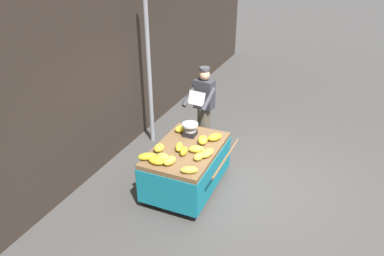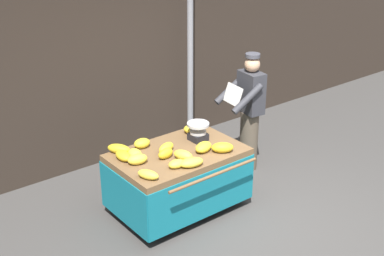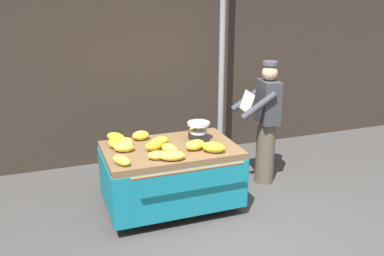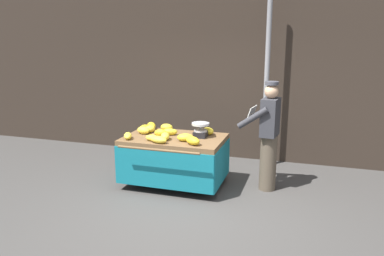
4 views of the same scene
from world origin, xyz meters
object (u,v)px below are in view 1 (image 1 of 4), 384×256
Objects in this scene: banana_bunch_0 at (181,129)px; banana_bunch_13 at (159,148)px; banana_bunch_5 at (215,137)px; banana_bunch_4 at (179,147)px; banana_bunch_8 at (196,149)px; vendor_person at (204,108)px; street_pole at (149,66)px; banana_bunch_6 at (207,153)px; banana_bunch_9 at (189,170)px; banana_bunch_7 at (184,151)px; banana_bunch_2 at (147,156)px; banana_bunch_12 at (170,161)px; banana_cart at (187,159)px; banana_bunch_1 at (203,140)px; weighing_scale at (190,130)px; banana_bunch_3 at (156,161)px; banana_bunch_11 at (199,157)px; banana_bunch_10 at (163,157)px.

banana_bunch_13 reaches higher than banana_bunch_0.
banana_bunch_4 is at bearing 141.11° from banana_bunch_5.
banana_bunch_8 is at bearing -70.78° from banana_bunch_13.
street_pole is at bearing 99.60° from vendor_person.
banana_bunch_6 is at bearing -127.75° from street_pole.
banana_bunch_7 is at bearing 33.10° from banana_bunch_9.
vendor_person is (2.02, -0.14, 0.01)m from banana_bunch_2.
vendor_person is at bearing 10.83° from banana_bunch_7.
banana_cart is at bearing -3.83° from banana_bunch_12.
street_pole reaches higher than banana_bunch_0.
banana_bunch_6 is at bearing -148.77° from banana_bunch_1.
banana_bunch_4 is at bearing -173.14° from vendor_person.
weighing_scale is 1.06× the size of banana_bunch_5.
banana_bunch_3 is (-1.88, -1.14, -0.80)m from street_pole.
banana_bunch_1 is 0.89× the size of banana_bunch_6.
weighing_scale is at bearing 33.58° from banana_bunch_8.
banana_bunch_11 is 0.68m from banana_bunch_13.
banana_bunch_10 is at bearing -177.24° from vendor_person.
banana_bunch_6 is 1.37× the size of banana_bunch_7.
banana_bunch_0 reaches higher than banana_bunch_11.
banana_bunch_3 is at bearing -178.82° from vendor_person.
vendor_person is at bearing -80.40° from street_pole.
banana_bunch_11 is (0.40, 0.01, -0.00)m from banana_bunch_9.
banana_cart is at bearing -146.20° from banana_bunch_0.
banana_bunch_10 is at bearing 166.40° from banana_bunch_4.
banana_bunch_11 is 0.46m from banana_bunch_12.
banana_bunch_5 is at bearing -116.36° from street_pole.
banana_bunch_0 is (0.47, 0.32, 0.28)m from banana_cart.
banana_bunch_13 is (-0.74, 0.05, 0.00)m from banana_bunch_0.
banana_bunch_5 is (0.99, -0.75, 0.01)m from banana_bunch_2.
banana_bunch_0 is at bearing 177.43° from vendor_person.
banana_bunch_4 is 0.94× the size of banana_bunch_5.
banana_bunch_2 is at bearing 128.93° from banana_bunch_8.
banana_bunch_10 is at bearing 68.68° from banana_bunch_12.
banana_bunch_11 is (-0.14, 0.08, -0.01)m from banana_bunch_6.
vendor_person is at bearing 23.41° from banana_bunch_6.
banana_bunch_6 is 0.37m from banana_bunch_7.
banana_bunch_5 is at bearing -88.14° from weighing_scale.
vendor_person is (0.19, -1.09, -0.79)m from street_pole.
banana_bunch_12 reaches higher than banana_bunch_4.
banana_bunch_6 is (0.00, -0.49, -0.00)m from banana_bunch_4.
banana_bunch_8 is 1.18× the size of banana_bunch_13.
banana_bunch_1 is at bearing 137.45° from banana_bunch_5.
banana_bunch_12 is at bearing 75.07° from banana_bunch_9.
banana_bunch_12 is (-0.55, 0.04, 0.29)m from banana_cart.
weighing_scale reaches higher than banana_bunch_7.
banana_bunch_13 is at bearing 176.19° from banana_bunch_0.
banana_cart is 0.61m from banana_bunch_5.
banana_bunch_0 is 0.85× the size of banana_bunch_3.
vendor_person reaches higher than weighing_scale.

